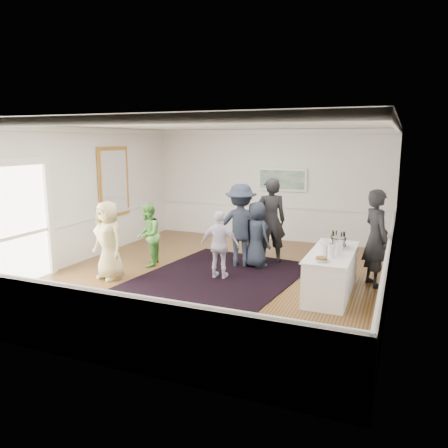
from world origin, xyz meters
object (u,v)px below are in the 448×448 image
at_px(guest_green, 148,235).
at_px(guest_dark_a, 241,225).
at_px(bartender, 376,238).
at_px(serving_table, 331,273).
at_px(guest_lilac, 220,245).
at_px(guest_dark_b, 270,221).
at_px(nut_bowl, 322,259).
at_px(guest_tan, 108,240).
at_px(guest_navy, 256,235).
at_px(ice_bucket, 338,243).

bearing_deg(guest_green, guest_dark_a, 92.85).
bearing_deg(guest_dark_a, bartender, 159.27).
distance_m(serving_table, guest_lilac, 2.36).
distance_m(serving_table, guest_dark_b, 2.48).
bearing_deg(nut_bowl, guest_tan, -179.45).
bearing_deg(guest_navy, guest_tan, 68.34).
bearing_deg(guest_green, guest_lilac, 63.46).
xyz_separation_m(guest_lilac, guest_navy, (0.44, 1.10, 0.04)).
height_order(bartender, guest_dark_b, guest_dark_b).
distance_m(guest_dark_b, ice_bucket, 2.33).
distance_m(serving_table, guest_green, 4.27).
distance_m(guest_tan, ice_bucket, 4.67).
height_order(guest_tan, nut_bowl, guest_tan).
bearing_deg(guest_dark_b, bartender, 133.76).
height_order(guest_green, ice_bucket, guest_green).
bearing_deg(guest_lilac, serving_table, 173.38).
height_order(serving_table, guest_dark_a, guest_dark_a).
bearing_deg(ice_bucket, bartender, 45.77).
distance_m(guest_lilac, nut_bowl, 2.44).
distance_m(guest_dark_a, guest_dark_b, 0.78).
height_order(guest_tan, guest_green, guest_tan).
relative_size(bartender, guest_navy, 1.28).
relative_size(bartender, guest_lilac, 1.35).
bearing_deg(guest_dark_b, guest_navy, 43.41).
height_order(guest_dark_b, ice_bucket, guest_dark_b).
bearing_deg(serving_table, guest_dark_a, 153.05).
bearing_deg(nut_bowl, guest_dark_a, 138.69).
xyz_separation_m(serving_table, ice_bucket, (0.08, 0.20, 0.53)).
xyz_separation_m(guest_tan, nut_bowl, (4.42, 0.04, 0.05)).
bearing_deg(ice_bucket, serving_table, -111.02).
bearing_deg(ice_bucket, guest_tan, -167.40).
bearing_deg(guest_tan, serving_table, 26.64).
xyz_separation_m(bartender, guest_green, (-4.96, -0.54, -0.24)).
xyz_separation_m(guest_navy, nut_bowl, (1.83, -1.97, 0.12)).
bearing_deg(ice_bucket, nut_bowl, -98.17).
xyz_separation_m(bartender, guest_dark_a, (-2.98, 0.29, -0.02)).
bearing_deg(guest_dark_a, guest_lilac, 70.89).
height_order(guest_dark_b, nut_bowl, guest_dark_b).
height_order(guest_tan, guest_navy, guest_tan).
height_order(guest_navy, ice_bucket, guest_navy).
relative_size(serving_table, nut_bowl, 8.48).
distance_m(guest_dark_a, guest_navy, 0.42).
distance_m(guest_green, guest_dark_a, 2.16).
height_order(guest_dark_a, guest_dark_b, guest_dark_b).
bearing_deg(guest_navy, ice_bucket, -176.37).
height_order(bartender, guest_tan, bartender).
bearing_deg(serving_table, guest_tan, -169.60).
relative_size(guest_tan, guest_navy, 1.09).
height_order(guest_dark_a, ice_bucket, guest_dark_a).
xyz_separation_m(ice_bucket, nut_bowl, (-0.14, -0.98, -0.08)).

